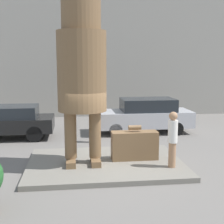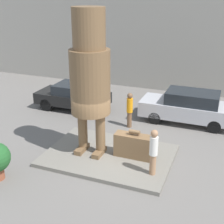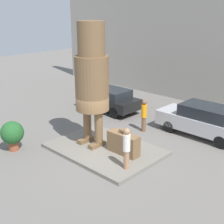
% 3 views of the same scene
% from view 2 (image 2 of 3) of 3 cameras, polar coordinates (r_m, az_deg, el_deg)
% --- Properties ---
extents(ground_plane, '(60.00, 60.00, 0.00)m').
position_cam_2_polar(ground_plane, '(12.92, -0.54, -8.25)').
color(ground_plane, slate).
extents(pedestal, '(5.08, 3.63, 0.16)m').
position_cam_2_polar(pedestal, '(12.88, -0.54, -7.94)').
color(pedestal, slate).
rests_on(pedestal, ground_plane).
extents(building_backdrop, '(28.00, 0.60, 7.85)m').
position_cam_2_polar(building_backdrop, '(20.88, 10.04, 14.48)').
color(building_backdrop, gray).
rests_on(building_backdrop, ground_plane).
extents(statue_figure, '(1.54, 1.54, 5.71)m').
position_cam_2_polar(statue_figure, '(11.81, -4.06, 7.16)').
color(statue_figure, brown).
rests_on(statue_figure, pedestal).
extents(giant_suitcase, '(1.56, 0.52, 1.17)m').
position_cam_2_polar(giant_suitcase, '(12.44, 4.06, -6.17)').
color(giant_suitcase, brown).
rests_on(giant_suitcase, pedestal).
extents(tourist, '(0.30, 0.30, 1.76)m').
position_cam_2_polar(tourist, '(11.18, 7.60, -6.98)').
color(tourist, '#A87A56').
rests_on(tourist, pedestal).
extents(parked_car_black, '(4.06, 1.84, 1.48)m').
position_cam_2_polar(parked_car_black, '(17.75, -7.03, 2.99)').
color(parked_car_black, black).
rests_on(parked_car_black, ground_plane).
extents(parked_car_silver, '(4.67, 1.79, 1.67)m').
position_cam_2_polar(parked_car_silver, '(16.24, 13.79, 0.97)').
color(parked_car_silver, '#B7B7BC').
rests_on(parked_car_silver, ground_plane).
extents(worker_hivis, '(0.30, 0.30, 1.77)m').
position_cam_2_polar(worker_hivis, '(15.22, 3.25, 0.60)').
color(worker_hivis, brown).
rests_on(worker_hivis, ground_plane).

